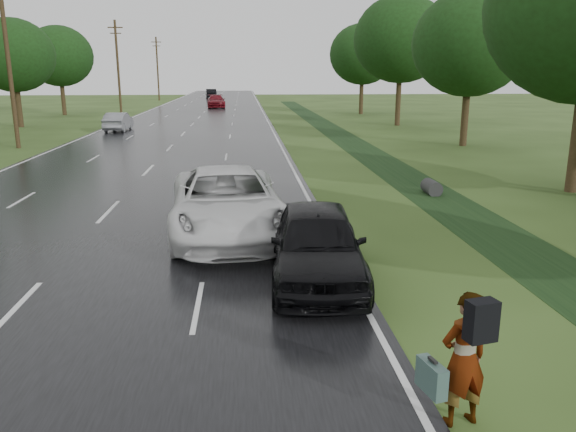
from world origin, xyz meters
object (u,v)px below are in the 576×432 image
Objects in this scene: pedestrian at (463,358)px; silver_sedan at (118,122)px; white_pickup at (227,203)px; dark_sedan at (317,243)px.

pedestrian is 0.43× the size of silver_sedan.
white_pickup is 1.35× the size of dark_sedan.
pedestrian is 0.38× the size of dark_sedan.
pedestrian is 0.28× the size of white_pickup.
pedestrian is at bearing 108.90° from silver_sedan.
pedestrian is at bearing -74.84° from white_pickup.
white_pickup is 31.19m from silver_sedan.
dark_sedan is at bearing 109.69° from silver_sedan.
white_pickup is 1.53× the size of silver_sedan.
silver_sedan is at bearing -85.74° from pedestrian.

